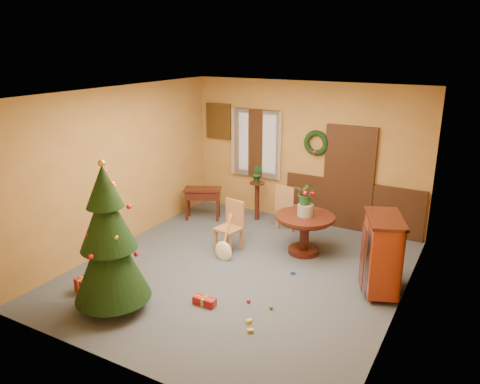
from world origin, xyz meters
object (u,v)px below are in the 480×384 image
Objects in this scene: dining_table at (305,227)px; christmas_tree at (109,242)px; chair_near at (231,224)px; sideboard at (382,252)px; writing_desk at (203,196)px.

dining_table is 3.50m from christmas_tree.
christmas_tree reaches higher than dining_table.
sideboard is at bearing -4.35° from chair_near.
chair_near is at bearing 175.65° from sideboard.
dining_table is 0.48× the size of christmas_tree.
dining_table is at bearing 61.33° from christmas_tree.
christmas_tree is 3.74m from writing_desk.
christmas_tree is at bearing -100.18° from chair_near.
christmas_tree reaches higher than writing_desk.
christmas_tree is 3.94m from sideboard.
sideboard is (4.03, -1.28, 0.13)m from writing_desk.
sideboard is at bearing -25.49° from dining_table.
writing_desk is (-1.32, 1.07, 0.01)m from chair_near.
dining_table is 1.12× the size of chair_near.
christmas_tree reaches higher than sideboard.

